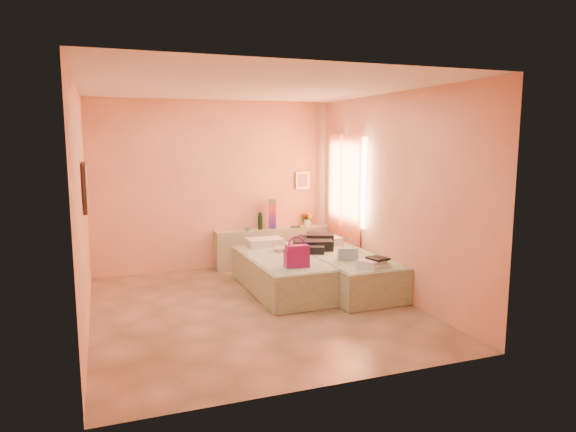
# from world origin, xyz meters

# --- Properties ---
(ground) EXTENTS (4.50, 4.50, 0.00)m
(ground) POSITION_xyz_m (0.00, 0.00, 0.00)
(ground) COLOR tan
(ground) RESTS_ON ground
(room_walls) EXTENTS (4.02, 4.51, 2.81)m
(room_walls) POSITION_xyz_m (0.21, 0.57, 1.79)
(room_walls) COLOR #FCB786
(room_walls) RESTS_ON ground
(headboard_ledge) EXTENTS (2.05, 0.30, 0.65)m
(headboard_ledge) POSITION_xyz_m (0.98, 2.10, 0.33)
(headboard_ledge) COLOR #9FA587
(headboard_ledge) RESTS_ON ground
(bed_left) EXTENTS (0.94, 2.02, 0.50)m
(bed_left) POSITION_xyz_m (0.60, 0.63, 0.25)
(bed_left) COLOR #ABC59F
(bed_left) RESTS_ON ground
(bed_right) EXTENTS (0.94, 2.02, 0.50)m
(bed_right) POSITION_xyz_m (1.50, 0.40, 0.25)
(bed_right) COLOR #ABC59F
(bed_right) RESTS_ON ground
(water_bottle) EXTENTS (0.09, 0.09, 0.28)m
(water_bottle) POSITION_xyz_m (0.72, 2.05, 0.79)
(water_bottle) COLOR #12311F
(water_bottle) RESTS_ON headboard_ledge
(rainbow_box) EXTENTS (0.13, 0.13, 0.51)m
(rainbow_box) POSITION_xyz_m (0.94, 2.08, 0.90)
(rainbow_box) COLOR #951261
(rainbow_box) RESTS_ON headboard_ledge
(small_dish) EXTENTS (0.13, 0.13, 0.03)m
(small_dish) POSITION_xyz_m (0.51, 2.06, 0.66)
(small_dish) COLOR #4F925E
(small_dish) RESTS_ON headboard_ledge
(green_book) EXTENTS (0.20, 0.17, 0.03)m
(green_book) POSITION_xyz_m (1.35, 2.04, 0.66)
(green_book) COLOR #294D2F
(green_book) RESTS_ON headboard_ledge
(flower_vase) EXTENTS (0.24, 0.24, 0.29)m
(flower_vase) POSITION_xyz_m (1.63, 2.16, 0.79)
(flower_vase) COLOR silver
(flower_vase) RESTS_ON headboard_ledge
(magenta_handbag) EXTENTS (0.32, 0.19, 0.30)m
(magenta_handbag) POSITION_xyz_m (0.59, 0.01, 0.65)
(magenta_handbag) COLOR #951261
(magenta_handbag) RESTS_ON bed_left
(khaki_garment) EXTENTS (0.38, 0.34, 0.05)m
(khaki_garment) POSITION_xyz_m (0.78, 0.97, 0.53)
(khaki_garment) COLOR tan
(khaki_garment) RESTS_ON bed_left
(clothes_pile) EXTENTS (0.80, 0.80, 0.19)m
(clothes_pile) POSITION_xyz_m (1.28, 0.95, 0.60)
(clothes_pile) COLOR black
(clothes_pile) RESTS_ON bed_right
(blue_handbag) EXTENTS (0.29, 0.18, 0.17)m
(blue_handbag) POSITION_xyz_m (1.40, 0.11, 0.59)
(blue_handbag) COLOR #456EA6
(blue_handbag) RESTS_ON bed_right
(towel_stack) EXTENTS (0.44, 0.41, 0.10)m
(towel_stack) POSITION_xyz_m (1.54, -0.36, 0.55)
(towel_stack) COLOR silver
(towel_stack) RESTS_ON bed_right
(sandal_pair) EXTENTS (0.24, 0.29, 0.03)m
(sandal_pair) POSITION_xyz_m (1.60, -0.37, 0.61)
(sandal_pair) COLOR black
(sandal_pair) RESTS_ON towel_stack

